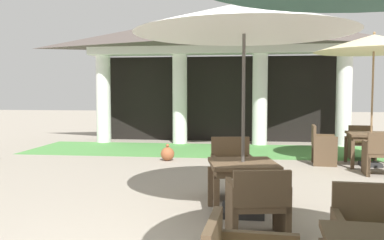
# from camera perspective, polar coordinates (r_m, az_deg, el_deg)

# --- Properties ---
(background_pavilion) EXTENTS (8.60, 3.06, 4.02)m
(background_pavilion) POSITION_cam_1_polar(r_m,az_deg,el_deg) (12.88, 3.88, 10.62)
(background_pavilion) COLOR white
(background_pavilion) RESTS_ON ground
(lawn_strip) EXTENTS (10.40, 2.72, 0.01)m
(lawn_strip) POSITION_cam_1_polar(r_m,az_deg,el_deg) (11.42, 3.38, -4.21)
(lawn_strip) COLOR #519347
(lawn_strip) RESTS_ON ground
(patio_table_near_foreground) EXTENTS (1.00, 1.00, 0.70)m
(patio_table_near_foreground) POSITION_cam_1_polar(r_m,az_deg,el_deg) (5.53, 7.06, -6.85)
(patio_table_near_foreground) COLOR brown
(patio_table_near_foreground) RESTS_ON ground
(patio_umbrella_near_foreground) EXTENTS (2.89, 2.89, 2.86)m
(patio_umbrella_near_foreground) POSITION_cam_1_polar(r_m,az_deg,el_deg) (5.51, 7.24, 13.65)
(patio_umbrella_near_foreground) COLOR #2D2D2D
(patio_umbrella_near_foreground) RESTS_ON ground
(patio_chair_near_foreground_north) EXTENTS (0.72, 0.67, 0.91)m
(patio_chair_near_foreground_north) POSITION_cam_1_polar(r_m,az_deg,el_deg) (6.47, 5.59, -6.89)
(patio_chair_near_foreground_north) COLOR brown
(patio_chair_near_foreground_north) RESTS_ON ground
(patio_chair_near_foreground_south) EXTENTS (0.72, 0.67, 0.81)m
(patio_chair_near_foreground_south) POSITION_cam_1_polar(r_m,az_deg,el_deg) (4.69, 9.06, -11.47)
(patio_chair_near_foreground_south) COLOR brown
(patio_chair_near_foreground_south) RESTS_ON ground
(patio_table_mid_right) EXTENTS (1.04, 1.04, 0.73)m
(patio_table_mid_right) POSITION_cam_1_polar(r_m,az_deg,el_deg) (9.77, 23.58, -2.24)
(patio_table_mid_right) COLOR brown
(patio_table_mid_right) RESTS_ON ground
(patio_umbrella_mid_right) EXTENTS (2.51, 2.51, 2.91)m
(patio_umbrella_mid_right) POSITION_cam_1_polar(r_m,az_deg,el_deg) (9.77, 23.92, 9.63)
(patio_umbrella_mid_right) COLOR #2D2D2D
(patio_umbrella_mid_right) RESTS_ON ground
(patio_chair_mid_right_north) EXTENTS (0.62, 0.59, 0.79)m
(patio_chair_mid_right_north) POSITION_cam_1_polar(r_m,az_deg,el_deg) (10.78, 22.47, -3.00)
(patio_chair_mid_right_north) COLOR brown
(patio_chair_mid_right_north) RESTS_ON ground
(patio_chair_mid_right_west) EXTENTS (0.55, 0.62, 0.88)m
(patio_chair_mid_right_west) POSITION_cam_1_polar(r_m,az_deg,el_deg) (9.64, 17.63, -3.51)
(patio_chair_mid_right_west) COLOR brown
(patio_chair_mid_right_west) RESTS_ON ground
(patio_chair_mid_right_south) EXTENTS (0.68, 0.61, 0.85)m
(patio_chair_mid_right_south) POSITION_cam_1_polar(r_m,az_deg,el_deg) (8.82, 24.86, -4.36)
(patio_chair_mid_right_south) COLOR brown
(patio_chair_mid_right_south) RESTS_ON ground
(terracotta_urn) EXTENTS (0.32, 0.32, 0.40)m
(terracotta_urn) POSITION_cam_1_polar(r_m,az_deg,el_deg) (9.75, -3.41, -4.69)
(terracotta_urn) COLOR #9E5633
(terracotta_urn) RESTS_ON ground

